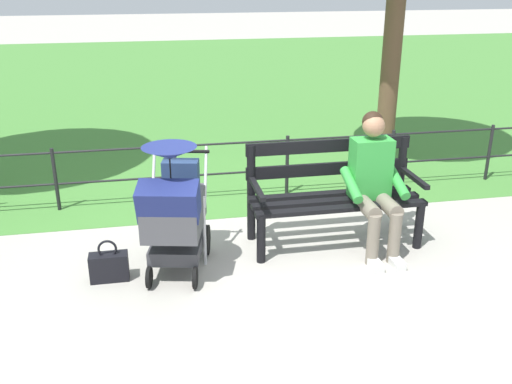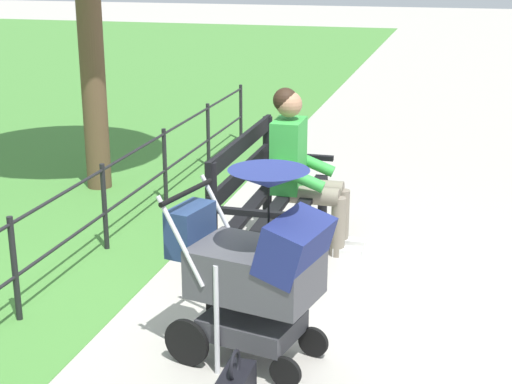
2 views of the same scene
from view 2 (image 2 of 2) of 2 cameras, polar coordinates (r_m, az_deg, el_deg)
ground_plane at (r=5.20m, az=-0.33°, el=-8.20°), size 60.00×60.00×0.00m
park_bench at (r=5.73m, az=0.60°, el=-0.09°), size 1.60×0.60×0.96m
person_on_bench at (r=5.93m, az=3.45°, el=2.00°), size 0.53×0.74×1.28m
stroller at (r=4.26m, az=0.03°, el=-5.43°), size 0.67×0.96×1.15m
park_fence at (r=5.95m, az=-11.81°, el=-0.81°), size 8.93×0.04×0.70m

